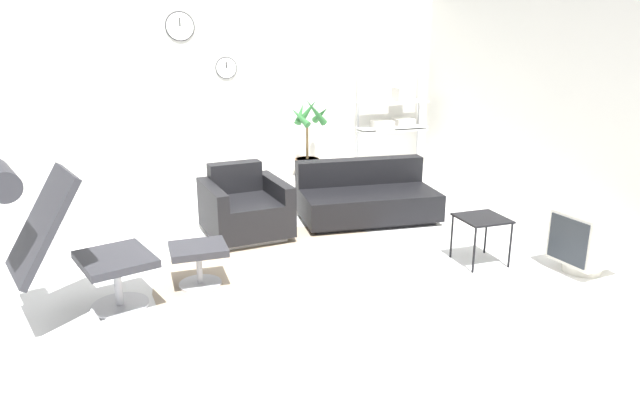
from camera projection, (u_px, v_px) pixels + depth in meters
The scene contains 12 objects.
ground_plane at pixel (291, 258), 5.43m from camera, with size 12.00×12.00×0.00m, color white.
wall_back at pixel (226, 82), 8.00m from camera, with size 12.00×0.09×2.80m.
wall_right at pixel (581, 98), 6.01m from camera, with size 0.06×12.00×2.80m.
round_rug at pixel (302, 274), 5.07m from camera, with size 2.58×2.58×0.01m.
lounge_chair at pixel (56, 226), 4.05m from camera, with size 1.16×0.85×1.23m.
ottoman at pixel (199, 256), 4.79m from camera, with size 0.46×0.39×0.36m.
armchair_red at pixel (245, 210), 5.99m from camera, with size 0.90×0.94×0.72m.
couch_low at pixel (366, 199), 6.54m from camera, with size 1.58×0.98×0.64m.
side_table at pixel (482, 222), 5.23m from camera, with size 0.42×0.42×0.44m.
crt_television at pixel (585, 240), 5.06m from camera, with size 0.50×0.51×0.56m.
potted_plant at pixel (308, 151), 8.18m from camera, with size 0.55×0.55×1.22m.
shelf_unit at pixel (394, 115), 8.68m from camera, with size 1.08×0.28×1.66m.
Camera 1 is at (-1.35, -4.87, 2.07)m, focal length 32.00 mm.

